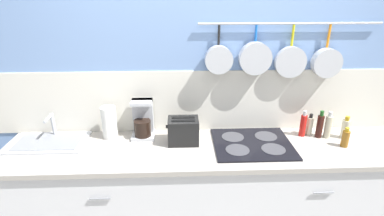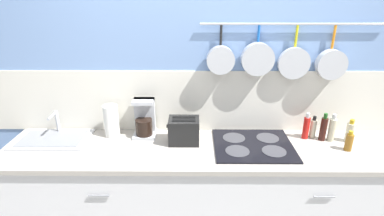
{
  "view_description": "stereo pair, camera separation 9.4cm",
  "coord_description": "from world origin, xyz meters",
  "views": [
    {
      "loc": [
        -0.21,
        -1.9,
        2.01
      ],
      "look_at": [
        -0.13,
        0.0,
        1.24
      ],
      "focal_mm": 28.0,
      "sensor_mm": 36.0,
      "label": 1
    },
    {
      "loc": [
        -0.11,
        -1.9,
        2.01
      ],
      "look_at": [
        -0.13,
        0.0,
        1.24
      ],
      "focal_mm": 28.0,
      "sensor_mm": 36.0,
      "label": 2
    }
  ],
  "objects": [
    {
      "name": "bottle_vinegar",
      "position": [
        1.05,
        0.11,
        1.01
      ],
      "size": [
        0.06,
        0.06,
        0.18
      ],
      "color": "#BFB799",
      "rests_on": "countertop"
    },
    {
      "name": "toaster",
      "position": [
        -0.19,
        0.09,
        1.03
      ],
      "size": [
        0.24,
        0.17,
        0.19
      ],
      "color": "black",
      "rests_on": "countertop"
    },
    {
      "name": "bottle_sesame_oil",
      "position": [
        0.92,
        0.12,
        1.03
      ],
      "size": [
        0.05,
        0.05,
        0.21
      ],
      "color": "#BFB799",
      "rests_on": "countertop"
    },
    {
      "name": "sink_basin",
      "position": [
        -1.19,
        0.12,
        0.95
      ],
      "size": [
        0.54,
        0.33,
        0.19
      ],
      "color": "#B7BABF",
      "rests_on": "countertop"
    },
    {
      "name": "cooktop",
      "position": [
        0.32,
        0.04,
        0.94
      ],
      "size": [
        0.57,
        0.5,
        0.01
      ],
      "color": "black",
      "rests_on": "countertop"
    },
    {
      "name": "bottle_hot_sauce",
      "position": [
        0.74,
        0.16,
        1.02
      ],
      "size": [
        0.05,
        0.05,
        0.21
      ],
      "color": "red",
      "rests_on": "countertop"
    },
    {
      "name": "bottle_dish_soap",
      "position": [
        0.86,
        0.13,
        1.03
      ],
      "size": [
        0.05,
        0.05,
        0.22
      ],
      "color": "#33140F",
      "rests_on": "countertop"
    },
    {
      "name": "bottle_olive_oil",
      "position": [
        0.98,
        -0.02,
        1.0
      ],
      "size": [
        0.05,
        0.05,
        0.15
      ],
      "color": "#8C5919",
      "rests_on": "countertop"
    },
    {
      "name": "coffee_maker",
      "position": [
        -0.5,
        0.21,
        1.05
      ],
      "size": [
        0.17,
        0.17,
        0.29
      ],
      "color": "#B7BABF",
      "rests_on": "countertop"
    },
    {
      "name": "wall_back",
      "position": [
        0.0,
        0.34,
        1.28
      ],
      "size": [
        7.2,
        0.16,
        2.6
      ],
      "color": "#7293C6",
      "rests_on": "ground_plane"
    },
    {
      "name": "cabinet_base",
      "position": [
        0.0,
        -0.0,
        0.45
      ],
      "size": [
        2.97,
        0.58,
        0.9
      ],
      "color": "silver",
      "rests_on": "ground_plane"
    },
    {
      "name": "bottle_cooking_wine",
      "position": [
        0.8,
        0.18,
        1.01
      ],
      "size": [
        0.05,
        0.05,
        0.18
      ],
      "color": "#BFB799",
      "rests_on": "countertop"
    },
    {
      "name": "paper_towel_roll",
      "position": [
        -0.75,
        0.19,
        1.06
      ],
      "size": [
        0.11,
        0.11,
        0.25
      ],
      "color": "white",
      "rests_on": "countertop"
    },
    {
      "name": "countertop",
      "position": [
        0.0,
        0.0,
        0.91
      ],
      "size": [
        3.01,
        0.6,
        0.03
      ],
      "color": "#A59E93",
      "rests_on": "cabinet_base"
    }
  ]
}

